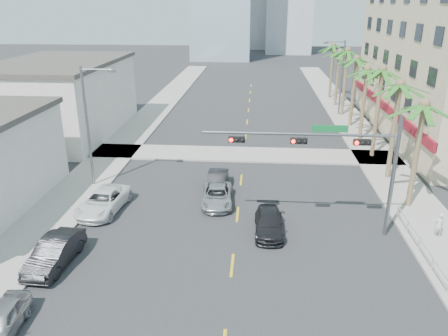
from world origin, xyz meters
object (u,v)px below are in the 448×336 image
car_parked_far (103,201)px  pedestrian (439,225)px  traffic_signal_mast (338,154)px  car_lane_right (269,223)px  car_lane_left (217,181)px  car_parked_mid (55,252)px  car_lane_center (217,196)px  car_parked_near (0,322)px

car_parked_far → pedestrian: bearing=0.2°
traffic_signal_mast → car_lane_right: 5.85m
car_parked_far → car_lane_left: car_parked_far is taller
traffic_signal_mast → car_parked_mid: bearing=-163.1°
car_lane_left → car_lane_center: car_lane_left is taller
traffic_signal_mast → car_parked_mid: size_ratio=2.47×
car_parked_far → traffic_signal_mast: bearing=-1.2°
car_lane_center → pedestrian: (13.44, -3.82, 0.31)m
traffic_signal_mast → car_lane_center: bearing=153.8°
car_parked_near → car_parked_far: car_parked_far is taller
car_parked_near → car_lane_left: car_lane_left is taller
car_parked_mid → car_lane_left: car_parked_mid is taller
pedestrian → car_parked_near: bearing=17.3°
car_parked_mid → car_lane_center: size_ratio=1.02×
car_lane_right → pedestrian: 9.95m
car_parked_mid → pedestrian: pedestrian is taller
traffic_signal_mast → car_parked_far: bearing=172.7°
pedestrian → traffic_signal_mast: bearing=-9.2°
car_parked_near → car_lane_right: (11.40, 9.69, -0.03)m
car_parked_far → car_lane_center: (7.48, 1.70, -0.09)m
car_lane_right → car_lane_left: bearing=119.9°
car_lane_center → pedestrian: 13.98m
car_lane_right → car_parked_far: bearing=168.6°
car_parked_near → traffic_signal_mast: bearing=28.4°
car_lane_right → pedestrian: (9.94, -0.06, 0.31)m
car_parked_far → car_lane_left: 8.40m
car_lane_right → car_lane_center: bearing=132.2°
car_lane_center → car_lane_right: car_lane_center is taller
car_lane_right → pedestrian: pedestrian is taller
car_lane_right → pedestrian: size_ratio=2.72×
car_lane_right → car_parked_near: bearing=-140.4°
pedestrian → car_parked_far: bearing=-12.7°
car_parked_far → car_lane_right: size_ratio=1.20×
car_lane_center → car_lane_left: bearing=91.8°
car_parked_mid → car_parked_far: 6.50m
car_lane_center → car_lane_right: bearing=-50.6°
traffic_signal_mast → car_lane_right: size_ratio=2.64×
car_parked_mid → car_lane_center: (7.90, 8.18, -0.13)m
traffic_signal_mast → pedestrian: size_ratio=7.19×
car_lane_left → car_lane_center: (0.24, -2.55, -0.04)m
car_lane_left → car_parked_mid: bearing=-124.2°
car_parked_far → car_lane_center: bearing=18.8°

